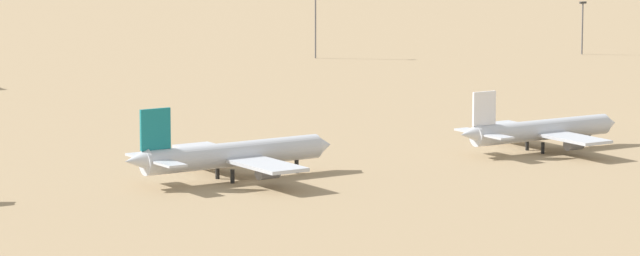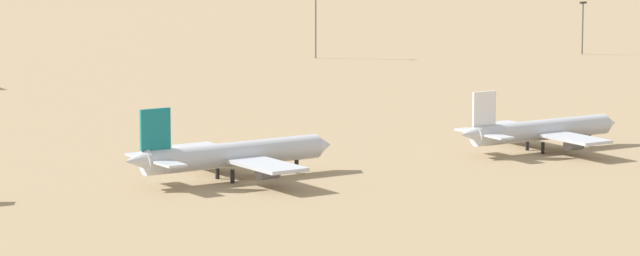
# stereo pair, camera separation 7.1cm
# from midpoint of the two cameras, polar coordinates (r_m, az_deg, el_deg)

# --- Properties ---
(ground) EXTENTS (4000.00, 4000.00, 0.00)m
(ground) POSITION_cam_midpoint_polar(r_m,az_deg,el_deg) (254.29, -2.15, -1.77)
(ground) COLOR #9E8460
(parked_jet_teal_4) EXTENTS (34.25, 28.78, 11.32)m
(parked_jet_teal_4) POSITION_cam_midpoint_polar(r_m,az_deg,el_deg) (255.89, -2.86, -0.86)
(parked_jet_teal_4) COLOR silver
(parked_jet_teal_4) RESTS_ON ground
(parked_jet_white_5) EXTENTS (31.14, 26.10, 10.31)m
(parked_jet_white_5) POSITION_cam_midpoint_polar(r_m,az_deg,el_deg) (283.61, 7.04, -0.07)
(parked_jet_white_5) COLOR silver
(parked_jet_white_5) RESTS_ON ground
(light_pole_west) EXTENTS (1.80, 0.50, 18.46)m
(light_pole_west) POSITION_cam_midpoint_polar(r_m,az_deg,el_deg) (417.53, -0.13, 3.67)
(light_pole_west) COLOR #59595E
(light_pole_west) RESTS_ON ground
(light_pole_mid) EXTENTS (1.80, 0.50, 12.64)m
(light_pole_mid) POSITION_cam_midpoint_polar(r_m,az_deg,el_deg) (431.07, 8.39, 3.33)
(light_pole_mid) COLOR #59595E
(light_pole_mid) RESTS_ON ground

